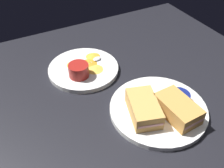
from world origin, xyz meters
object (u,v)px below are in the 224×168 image
plate_sandwich_main (158,109)px  sandwich_half_far (177,109)px  ramekin_dark_sauce (179,98)px  spoon_by_dark_ramekin (160,103)px  ramekin_light_gravy (79,70)px  spoon_by_gravy_ramekin (94,60)px  sandwich_half_near (144,108)px  plate_chips_companion (84,69)px

plate_sandwich_main → sandwich_half_far: sandwich_half_far is taller
plate_sandwich_main → sandwich_half_far: 6.30cm
ramekin_dark_sauce → sandwich_half_far: bearing=136.5°
spoon_by_dark_ramekin → ramekin_light_gravy: 28.79cm
ramekin_dark_sauce → spoon_by_gravy_ramekin: (30.73, 13.25, -1.39)cm
spoon_by_dark_ramekin → spoon_by_gravy_ramekin: same height
sandwich_half_near → ramekin_dark_sauce: bearing=-93.9°
plate_sandwich_main → ramekin_dark_sauce: bearing=-98.0°
sandwich_half_near → spoon_by_gravy_ramekin: (29.94, 1.45, -2.04)cm
ramekin_dark_sauce → ramekin_light_gravy: (25.57, 21.22, 0.59)cm
ramekin_dark_sauce → spoon_by_dark_ramekin: ramekin_dark_sauce is taller
sandwich_half_far → spoon_by_dark_ramekin: size_ratio=1.40×
plate_sandwich_main → ramekin_dark_sauce: 6.92cm
sandwich_half_far → plate_chips_companion: (33.02, 14.58, -3.20)cm
plate_chips_companion → ramekin_light_gravy: ramekin_light_gravy is taller
ramekin_light_gravy → spoon_by_gravy_ramekin: bearing=-57.1°
plate_sandwich_main → plate_chips_companion: same height
spoon_by_dark_ramekin → plate_chips_companion: bearing=25.8°
plate_sandwich_main → spoon_by_dark_ramekin: size_ratio=2.94×
ramekin_dark_sauce → ramekin_light_gravy: bearing=39.7°
spoon_by_gravy_ramekin → ramekin_dark_sauce: bearing=-156.7°
sandwich_half_far → spoon_by_dark_ramekin: (5.66, 1.38, -2.04)cm
plate_sandwich_main → spoon_by_dark_ramekin: spoon_by_dark_ramekin is taller
ramekin_dark_sauce → plate_chips_companion: ramekin_dark_sauce is taller
plate_sandwich_main → sandwich_half_near: sandwich_half_near is taller
ramekin_dark_sauce → spoon_by_dark_ramekin: size_ratio=0.67×
sandwich_half_near → sandwich_half_far: size_ratio=1.08×
ramekin_dark_sauce → ramekin_light_gravy: ramekin_light_gravy is taller
sandwich_half_far → spoon_by_gravy_ramekin: sandwich_half_far is taller
spoon_by_dark_ramekin → plate_chips_companion: spoon_by_dark_ramekin is taller
plate_chips_companion → spoon_by_gravy_ramekin: (1.48, -4.91, 1.16)cm
plate_chips_companion → ramekin_light_gravy: size_ratio=3.62×
ramekin_dark_sauce → spoon_by_gravy_ramekin: 33.49cm
spoon_by_dark_ramekin → plate_chips_companion: size_ratio=0.40×
ramekin_dark_sauce → spoon_by_gravy_ramekin: size_ratio=0.66×
plate_sandwich_main → spoon_by_gravy_ramekin: size_ratio=2.90×
ramekin_light_gravy → spoon_by_gravy_ramekin: 9.70cm
ramekin_dark_sauce → plate_sandwich_main: bearing=82.0°
plate_sandwich_main → spoon_by_gravy_ramekin: (29.84, 6.88, 1.16)cm
plate_chips_companion → ramekin_dark_sauce: bearing=-148.2°
spoon_by_gravy_ramekin → sandwich_half_near: bearing=-177.2°
sandwich_half_near → ramekin_light_gravy: (24.78, 9.42, -0.06)cm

